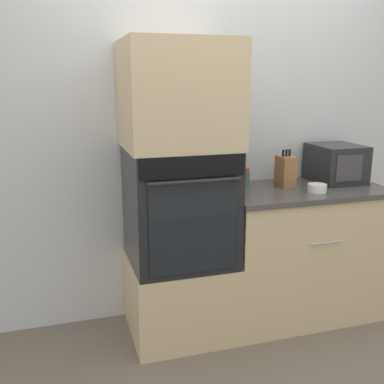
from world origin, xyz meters
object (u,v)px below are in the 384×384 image
at_px(wall_oven, 179,205).
at_px(condiment_jar_mid, 283,175).
at_px(microwave, 336,163).
at_px(knife_block, 285,171).
at_px(bowl, 317,188).
at_px(condiment_jar_near, 246,176).

xyz_separation_m(wall_oven, condiment_jar_mid, (0.83, 0.23, 0.10)).
relative_size(wall_oven, microwave, 1.97).
bearing_deg(knife_block, condiment_jar_mid, 65.98).
relative_size(bowl, condiment_jar_mid, 1.40).
distance_m(microwave, condiment_jar_near, 0.65).
bearing_deg(knife_block, condiment_jar_near, 146.37).
relative_size(microwave, condiment_jar_near, 3.27).
relative_size(wall_oven, condiment_jar_mid, 8.29).
bearing_deg(wall_oven, microwave, 5.04).
bearing_deg(knife_block, bowl, -58.80).
relative_size(knife_block, bowl, 2.07).
bearing_deg(microwave, bowl, -140.59).
bearing_deg(condiment_jar_mid, condiment_jar_near, -177.26).
bearing_deg(microwave, wall_oven, -174.96).
relative_size(bowl, condiment_jar_near, 1.09).
height_order(knife_block, condiment_jar_mid, knife_block).
bearing_deg(condiment_jar_near, bowl, -45.39).
relative_size(microwave, condiment_jar_mid, 4.22).
height_order(microwave, bowl, microwave).
xyz_separation_m(microwave, condiment_jar_mid, (-0.34, 0.12, -0.09)).
height_order(wall_oven, condiment_jar_near, wall_oven).
bearing_deg(bowl, knife_block, 121.20).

